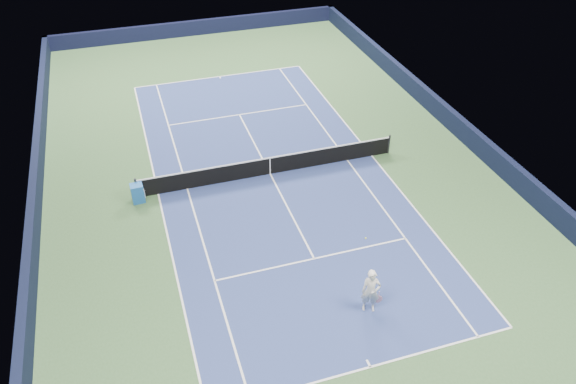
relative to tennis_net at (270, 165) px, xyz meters
name	(u,v)px	position (x,y,z in m)	size (l,w,h in m)	color
ground	(270,174)	(0.00, 0.00, -0.50)	(40.00, 40.00, 0.00)	#34562F
wall_far	(197,28)	(0.00, 19.82, 0.05)	(22.00, 0.35, 1.10)	black
wall_right	(464,131)	(10.82, 0.00, 0.05)	(0.35, 40.00, 1.10)	black
wall_left	(34,206)	(-10.82, 0.00, 0.05)	(0.35, 40.00, 1.10)	black
court_surface	(270,174)	(0.00, 0.00, -0.50)	(10.97, 23.77, 0.01)	navy
baseline_far	(220,76)	(0.00, 11.88, -0.50)	(10.97, 0.08, 0.00)	white
baseline_near	(370,367)	(0.00, -11.88, -0.50)	(10.97, 0.08, 0.00)	white
sideline_doubles_right	(372,156)	(5.49, 0.00, -0.50)	(0.08, 23.77, 0.00)	white
sideline_doubles_left	(158,194)	(-5.49, 0.00, -0.50)	(0.08, 23.77, 0.00)	white
sideline_singles_right	(347,160)	(4.12, 0.00, -0.50)	(0.08, 23.77, 0.00)	white
sideline_singles_left	(187,189)	(-4.12, 0.00, -0.50)	(0.08, 23.77, 0.00)	white
service_line_far	(239,115)	(0.00, 6.40, -0.50)	(8.23, 0.08, 0.00)	white
service_line_near	(314,259)	(0.00, -6.40, -0.50)	(8.23, 0.08, 0.00)	white
center_service_line	(270,174)	(0.00, 0.00, -0.50)	(0.08, 12.80, 0.00)	white
center_mark_far	(220,77)	(0.00, 11.73, -0.50)	(0.08, 0.30, 0.00)	white
center_mark_near	(369,363)	(0.00, -11.73, -0.50)	(0.08, 0.30, 0.00)	white
tennis_net	(270,165)	(0.00, 0.00, 0.00)	(12.90, 0.10, 1.07)	black
sponsor_cube	(138,193)	(-6.40, -0.28, -0.05)	(0.61, 0.54, 0.91)	#1C58A8
tennis_player	(371,291)	(1.00, -9.54, 0.43)	(0.88, 1.37, 2.61)	silver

